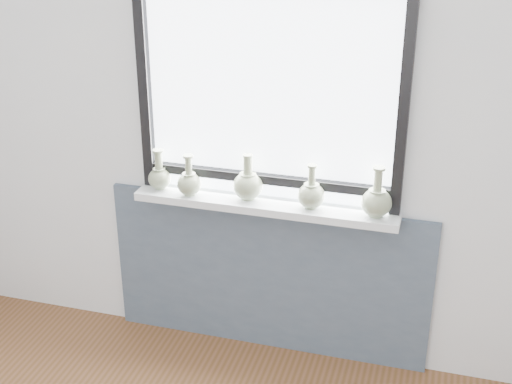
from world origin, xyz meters
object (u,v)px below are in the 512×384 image
(vase_a, at_px, (159,176))
(vase_d, at_px, (311,194))
(vase_b, at_px, (189,182))
(vase_e, at_px, (376,201))
(vase_c, at_px, (248,184))
(windowsill, at_px, (265,205))

(vase_a, xyz_separation_m, vase_d, (0.79, -0.01, 0.00))
(vase_b, relative_size, vase_e, 0.86)
(vase_a, distance_m, vase_d, 0.79)
(vase_b, bearing_deg, vase_c, 6.65)
(vase_e, bearing_deg, windowsill, 178.98)
(windowsill, relative_size, vase_a, 6.28)
(vase_d, bearing_deg, vase_a, 179.33)
(windowsill, distance_m, vase_c, 0.13)
(vase_c, bearing_deg, vase_e, -1.73)
(vase_c, relative_size, vase_d, 1.05)
(vase_c, bearing_deg, vase_a, -179.50)
(vase_d, bearing_deg, vase_b, -178.04)
(vase_a, relative_size, vase_e, 0.85)
(windowsill, distance_m, vase_e, 0.55)
(windowsill, relative_size, vase_d, 5.97)
(windowsill, height_order, vase_c, vase_c)
(windowsill, distance_m, vase_a, 0.56)
(vase_d, bearing_deg, vase_c, 177.62)
(windowsill, bearing_deg, vase_b, -176.28)
(vase_b, height_order, vase_d, vase_d)
(vase_c, distance_m, vase_e, 0.63)
(vase_e, bearing_deg, vase_b, -179.05)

